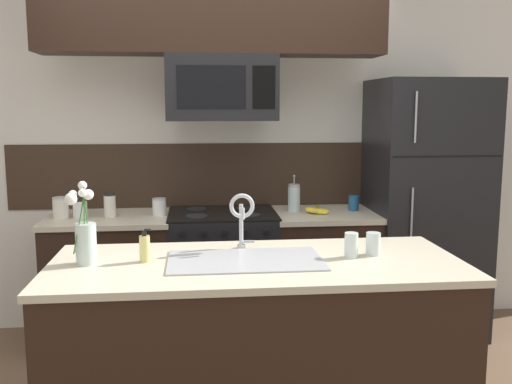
% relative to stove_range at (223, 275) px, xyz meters
% --- Properties ---
extents(rear_partition, '(5.20, 0.10, 2.60)m').
position_rel_stove_range_xyz_m(rear_partition, '(0.30, 0.38, 0.84)').
color(rear_partition, silver).
rests_on(rear_partition, ground).
extents(splash_band, '(3.12, 0.01, 0.48)m').
position_rel_stove_range_xyz_m(splash_band, '(-0.00, 0.32, 0.69)').
color(splash_band, '#332319').
rests_on(splash_band, rear_partition).
extents(back_counter_left, '(0.85, 0.65, 0.91)m').
position_rel_stove_range_xyz_m(back_counter_left, '(-0.79, 0.00, -0.01)').
color(back_counter_left, black).
rests_on(back_counter_left, ground).
extents(back_counter_right, '(0.74, 0.65, 0.91)m').
position_rel_stove_range_xyz_m(back_counter_right, '(0.74, 0.00, -0.01)').
color(back_counter_right, black).
rests_on(back_counter_right, ground).
extents(stove_range, '(0.76, 0.64, 0.93)m').
position_rel_stove_range_xyz_m(stove_range, '(0.00, 0.00, 0.00)').
color(stove_range, black).
rests_on(stove_range, ground).
extents(microwave, '(0.74, 0.40, 0.44)m').
position_rel_stove_range_xyz_m(microwave, '(0.00, -0.02, 1.33)').
color(microwave, black).
extents(upper_cabinet_band, '(2.30, 0.34, 0.60)m').
position_rel_stove_range_xyz_m(upper_cabinet_band, '(-0.06, -0.05, 1.84)').
color(upper_cabinet_band, black).
extents(refrigerator, '(0.79, 0.74, 1.86)m').
position_rel_stove_range_xyz_m(refrigerator, '(1.49, 0.02, 0.47)').
color(refrigerator, black).
rests_on(refrigerator, ground).
extents(storage_jar_tall, '(0.11, 0.11, 0.14)m').
position_rel_stove_range_xyz_m(storage_jar_tall, '(-1.10, -0.02, 0.52)').
color(storage_jar_tall, silver).
rests_on(storage_jar_tall, back_counter_left).
extents(storage_jar_medium, '(0.10, 0.10, 0.13)m').
position_rel_stove_range_xyz_m(storage_jar_medium, '(-0.98, -0.02, 0.51)').
color(storage_jar_medium, silver).
rests_on(storage_jar_medium, back_counter_left).
extents(storage_jar_short, '(0.08, 0.08, 0.17)m').
position_rel_stove_range_xyz_m(storage_jar_short, '(-0.78, -0.02, 0.53)').
color(storage_jar_short, silver).
rests_on(storage_jar_short, back_counter_left).
extents(storage_jar_squat, '(0.10, 0.10, 0.12)m').
position_rel_stove_range_xyz_m(storage_jar_squat, '(-0.44, -0.00, 0.51)').
color(storage_jar_squat, silver).
rests_on(storage_jar_squat, back_counter_left).
extents(banana_bunch, '(0.19, 0.15, 0.08)m').
position_rel_stove_range_xyz_m(banana_bunch, '(0.68, -0.06, 0.47)').
color(banana_bunch, yellow).
rests_on(banana_bunch, back_counter_right).
extents(french_press, '(0.09, 0.09, 0.27)m').
position_rel_stove_range_xyz_m(french_press, '(0.52, 0.06, 0.55)').
color(french_press, silver).
rests_on(french_press, back_counter_right).
extents(coffee_tin, '(0.08, 0.08, 0.11)m').
position_rel_stove_range_xyz_m(coffee_tin, '(0.96, 0.05, 0.50)').
color(coffee_tin, '#1E5184').
rests_on(coffee_tin, back_counter_right).
extents(island_counter, '(2.03, 0.86, 0.91)m').
position_rel_stove_range_xyz_m(island_counter, '(0.11, -1.25, -0.01)').
color(island_counter, black).
rests_on(island_counter, ground).
extents(kitchen_sink, '(0.76, 0.44, 0.16)m').
position_rel_stove_range_xyz_m(kitchen_sink, '(0.06, -1.25, 0.38)').
color(kitchen_sink, '#ADAFB5').
rests_on(kitchen_sink, island_counter).
extents(sink_faucet, '(0.14, 0.14, 0.31)m').
position_rel_stove_range_xyz_m(sink_faucet, '(0.06, -1.03, 0.65)').
color(sink_faucet, '#B7BABF').
rests_on(sink_faucet, island_counter).
extents(dish_soap_bottle, '(0.06, 0.05, 0.16)m').
position_rel_stove_range_xyz_m(dish_soap_bottle, '(-0.44, -1.21, 0.52)').
color(dish_soap_bottle, '#DBCC75').
rests_on(dish_soap_bottle, island_counter).
extents(drinking_glass, '(0.07, 0.07, 0.13)m').
position_rel_stove_range_xyz_m(drinking_glass, '(0.59, -1.24, 0.51)').
color(drinking_glass, silver).
rests_on(drinking_glass, island_counter).
extents(spare_glass, '(0.07, 0.07, 0.12)m').
position_rel_stove_range_xyz_m(spare_glass, '(0.72, -1.20, 0.51)').
color(spare_glass, silver).
rests_on(spare_glass, island_counter).
extents(flower_vase, '(0.13, 0.15, 0.40)m').
position_rel_stove_range_xyz_m(flower_vase, '(-0.72, -1.23, 0.58)').
color(flower_vase, silver).
rests_on(flower_vase, island_counter).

